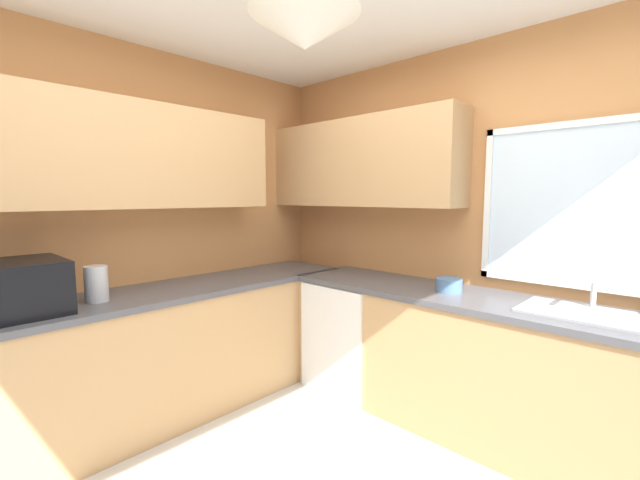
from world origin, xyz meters
name	(u,v)px	position (x,y,z in m)	size (l,w,h in m)	color
room_shell	(282,149)	(-0.76, 0.53, 1.82)	(3.69, 3.47, 2.65)	#C6844C
counter_run_left	(156,355)	(-1.47, 0.00, 0.45)	(0.65, 3.08, 0.90)	tan
counter_run_back	(481,366)	(0.21, 1.36, 0.45)	(2.78, 0.65, 0.90)	tan
dishwasher	(354,334)	(-0.81, 1.33, 0.43)	(0.60, 0.60, 0.85)	white
microwave	(26,287)	(-1.47, -0.69, 1.04)	(0.48, 0.36, 0.29)	black
kettle	(96,284)	(-1.45, -0.35, 1.01)	(0.13, 0.13, 0.22)	#B7B7BC
sink_assembly	(587,313)	(0.76, 1.37, 0.91)	(0.63, 0.40, 0.19)	#9EA0A5
bowl	(449,285)	(-0.03, 1.36, 0.94)	(0.17, 0.17, 0.09)	#4C7099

